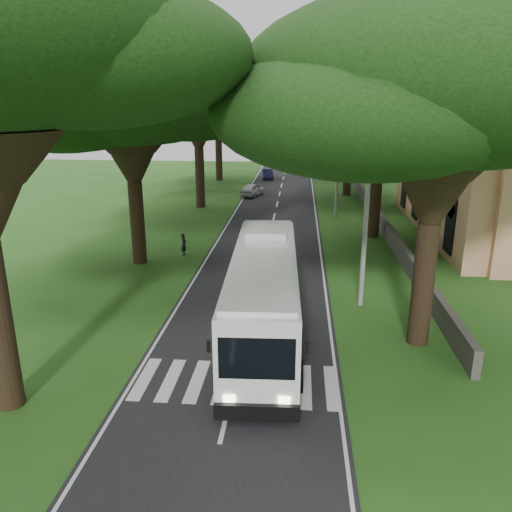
{
  "coord_description": "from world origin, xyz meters",
  "views": [
    {
      "loc": [
        2.22,
        -18.16,
        10.0
      ],
      "look_at": [
        0.03,
        6.95,
        2.2
      ],
      "focal_mm": 35.0,
      "sensor_mm": 36.0,
      "label": 1
    }
  ],
  "objects_px": {
    "church": "(506,172)",
    "distant_car_b": "(267,174)",
    "coach_bus": "(264,292)",
    "distant_car_c": "(291,163)",
    "pole_mid": "(337,172)",
    "pole_near": "(365,226)",
    "distant_car_a": "(252,190)",
    "pedestrian": "(184,244)",
    "pole_far": "(327,150)"
  },
  "relations": [
    {
      "from": "church",
      "to": "distant_car_b",
      "type": "bearing_deg",
      "value": 125.48
    },
    {
      "from": "coach_bus",
      "to": "distant_car_c",
      "type": "distance_m",
      "value": 59.42
    },
    {
      "from": "church",
      "to": "pole_mid",
      "type": "height_order",
      "value": "church"
    },
    {
      "from": "church",
      "to": "pole_mid",
      "type": "relative_size",
      "value": 3.0
    },
    {
      "from": "pole_near",
      "to": "distant_car_a",
      "type": "relative_size",
      "value": 1.94
    },
    {
      "from": "distant_car_b",
      "to": "distant_car_c",
      "type": "bearing_deg",
      "value": 67.15
    },
    {
      "from": "distant_car_b",
      "to": "pedestrian",
      "type": "xyz_separation_m",
      "value": [
        -3.32,
        -35.81,
        0.07
      ]
    },
    {
      "from": "distant_car_a",
      "to": "pedestrian",
      "type": "xyz_separation_m",
      "value": [
        -2.5,
        -22.52,
        0.02
      ]
    },
    {
      "from": "distant_car_c",
      "to": "distant_car_a",
      "type": "bearing_deg",
      "value": 76.59
    },
    {
      "from": "pole_far",
      "to": "distant_car_a",
      "type": "distance_m",
      "value": 13.3
    },
    {
      "from": "pole_far",
      "to": "distant_car_b",
      "type": "bearing_deg",
      "value": 154.53
    },
    {
      "from": "church",
      "to": "coach_bus",
      "type": "relative_size",
      "value": 1.82
    },
    {
      "from": "distant_car_b",
      "to": "pole_mid",
      "type": "bearing_deg",
      "value": -80.74
    },
    {
      "from": "pole_near",
      "to": "pole_far",
      "type": "height_order",
      "value": "same"
    },
    {
      "from": "pole_mid",
      "to": "distant_car_a",
      "type": "distance_m",
      "value": 13.85
    },
    {
      "from": "pole_near",
      "to": "pole_mid",
      "type": "relative_size",
      "value": 1.0
    },
    {
      "from": "distant_car_b",
      "to": "coach_bus",
      "type": "bearing_deg",
      "value": -95.14
    },
    {
      "from": "pole_mid",
      "to": "pole_far",
      "type": "distance_m",
      "value": 20.0
    },
    {
      "from": "pole_mid",
      "to": "distant_car_c",
      "type": "bearing_deg",
      "value": 97.55
    },
    {
      "from": "pole_near",
      "to": "pedestrian",
      "type": "bearing_deg",
      "value": 144.49
    },
    {
      "from": "distant_car_a",
      "to": "distant_car_c",
      "type": "xyz_separation_m",
      "value": [
        3.8,
        25.1,
        0.05
      ]
    },
    {
      "from": "pole_near",
      "to": "coach_bus",
      "type": "xyz_separation_m",
      "value": [
        -4.7,
        -3.93,
        -2.1
      ]
    },
    {
      "from": "pole_mid",
      "to": "coach_bus",
      "type": "bearing_deg",
      "value": -101.12
    },
    {
      "from": "pole_near",
      "to": "pedestrian",
      "type": "xyz_separation_m",
      "value": [
        -11.0,
        7.85,
        -3.43
      ]
    },
    {
      "from": "distant_car_a",
      "to": "distant_car_b",
      "type": "height_order",
      "value": "distant_car_a"
    },
    {
      "from": "distant_car_a",
      "to": "distant_car_b",
      "type": "relative_size",
      "value": 1.04
    },
    {
      "from": "pole_mid",
      "to": "distant_car_b",
      "type": "distance_m",
      "value": 25.11
    },
    {
      "from": "coach_bus",
      "to": "pedestrian",
      "type": "xyz_separation_m",
      "value": [
        -6.29,
        11.78,
        -1.33
      ]
    },
    {
      "from": "pole_mid",
      "to": "pole_far",
      "type": "xyz_separation_m",
      "value": [
        0.0,
        20.0,
        0.0
      ]
    },
    {
      "from": "pole_near",
      "to": "pole_mid",
      "type": "bearing_deg",
      "value": 90.0
    },
    {
      "from": "church",
      "to": "pole_near",
      "type": "height_order",
      "value": "church"
    },
    {
      "from": "pole_mid",
      "to": "distant_car_c",
      "type": "height_order",
      "value": "pole_mid"
    },
    {
      "from": "distant_car_a",
      "to": "distant_car_c",
      "type": "bearing_deg",
      "value": -83.05
    },
    {
      "from": "pole_mid",
      "to": "church",
      "type": "bearing_deg",
      "value": -19.81
    },
    {
      "from": "coach_bus",
      "to": "pole_mid",
      "type": "bearing_deg",
      "value": 76.69
    },
    {
      "from": "pole_far",
      "to": "distant_car_c",
      "type": "height_order",
      "value": "pole_far"
    },
    {
      "from": "distant_car_b",
      "to": "distant_car_c",
      "type": "height_order",
      "value": "distant_car_c"
    },
    {
      "from": "church",
      "to": "distant_car_c",
      "type": "distance_m",
      "value": 43.61
    },
    {
      "from": "pole_near",
      "to": "distant_car_b",
      "type": "distance_m",
      "value": 44.46
    },
    {
      "from": "pole_far",
      "to": "church",
      "type": "bearing_deg",
      "value": -63.18
    },
    {
      "from": "distant_car_b",
      "to": "pedestrian",
      "type": "bearing_deg",
      "value": -104.01
    },
    {
      "from": "pole_near",
      "to": "pedestrian",
      "type": "height_order",
      "value": "pole_near"
    },
    {
      "from": "pole_near",
      "to": "distant_car_c",
      "type": "relative_size",
      "value": 1.55
    },
    {
      "from": "coach_bus",
      "to": "distant_car_b",
      "type": "bearing_deg",
      "value": 91.38
    },
    {
      "from": "pole_far",
      "to": "distant_car_c",
      "type": "relative_size",
      "value": 1.55
    },
    {
      "from": "pedestrian",
      "to": "pole_mid",
      "type": "bearing_deg",
      "value": -32.97
    },
    {
      "from": "pedestrian",
      "to": "distant_car_b",
      "type": "bearing_deg",
      "value": 3.87
    },
    {
      "from": "distant_car_c",
      "to": "pedestrian",
      "type": "height_order",
      "value": "distant_car_c"
    },
    {
      "from": "church",
      "to": "distant_car_a",
      "type": "bearing_deg",
      "value": 144.6
    },
    {
      "from": "pedestrian",
      "to": "coach_bus",
      "type": "bearing_deg",
      "value": -142.71
    }
  ]
}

